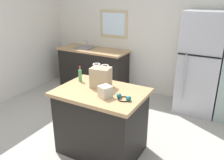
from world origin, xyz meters
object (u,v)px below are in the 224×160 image
small_box (105,92)px  bottle (80,75)px  kitchen_island (101,121)px  ear_defenders (124,98)px  shopping_bag (101,77)px  refrigerator (200,64)px

small_box → bottle: (-0.59, 0.29, 0.03)m
kitchen_island → small_box: bearing=-42.9°
bottle → ear_defenders: bearing=-16.4°
kitchen_island → shopping_bag: 0.61m
kitchen_island → ear_defenders: 0.62m
refrigerator → bottle: (-1.36, -1.77, 0.10)m
kitchen_island → bottle: size_ratio=5.12×
refrigerator → shopping_bag: 2.06m
refrigerator → ear_defenders: refrigerator is taller
kitchen_island → ear_defenders: size_ratio=5.84×
small_box → shopping_bag: bearing=130.6°
bottle → ear_defenders: (0.82, -0.24, -0.08)m
shopping_bag → small_box: shopping_bag is taller
shopping_bag → ear_defenders: size_ratio=1.60×
refrigerator → shopping_bag: bearing=-118.8°
shopping_bag → small_box: size_ratio=2.21×
refrigerator → small_box: (-0.77, -2.06, 0.07)m
refrigerator → small_box: bearing=-110.6°
shopping_bag → bottle: size_ratio=1.40×
shopping_bag → kitchen_island: bearing=-59.5°
kitchen_island → small_box: 0.57m
kitchen_island → ear_defenders: (0.38, -0.09, 0.48)m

